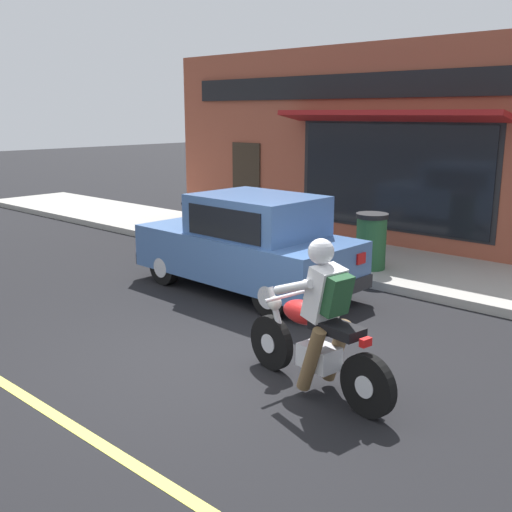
% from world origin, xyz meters
% --- Properties ---
extents(ground_plane, '(80.00, 80.00, 0.00)m').
position_xyz_m(ground_plane, '(0.00, 0.00, 0.00)').
color(ground_plane, black).
extents(sidewalk_curb, '(2.60, 22.00, 0.14)m').
position_xyz_m(sidewalk_curb, '(5.19, 3.00, 0.07)').
color(sidewalk_curb, '#9E9B93').
rests_on(sidewalk_curb, ground).
extents(storefront_building, '(1.25, 9.99, 4.20)m').
position_xyz_m(storefront_building, '(6.72, 2.54, 2.11)').
color(storefront_building, brown).
rests_on(storefront_building, ground).
extents(motorcycle_with_rider, '(0.65, 2.01, 1.62)m').
position_xyz_m(motorcycle_with_rider, '(0.30, -1.39, 0.68)').
color(motorcycle_with_rider, black).
rests_on(motorcycle_with_rider, ground).
extents(car_hatchback, '(1.73, 3.82, 1.57)m').
position_xyz_m(car_hatchback, '(2.49, 1.59, 0.77)').
color(car_hatchback, black).
rests_on(car_hatchback, ground).
extents(trash_bin, '(0.56, 0.56, 0.98)m').
position_xyz_m(trash_bin, '(4.56, 0.59, 0.64)').
color(trash_bin, '#23512D').
rests_on(trash_bin, sidewalk_curb).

